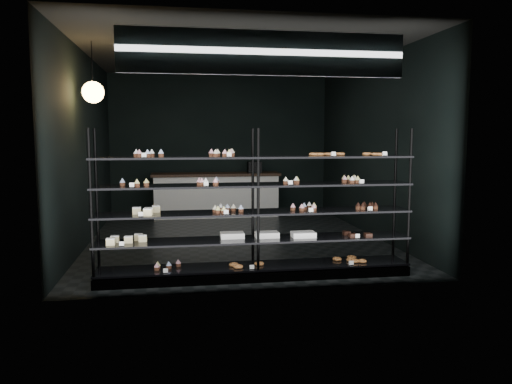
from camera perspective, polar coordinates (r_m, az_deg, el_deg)
room at (r=8.69m, az=-2.40°, el=5.03°), size 5.01×6.01×3.20m
display_shelf at (r=6.36m, az=-0.31°, el=-4.31°), size 4.00×0.50×1.91m
signage at (r=5.86m, az=1.00°, el=15.59°), size 3.30×0.05×0.50m
pendant_lamp at (r=7.81m, az=-18.13°, el=10.80°), size 0.31×0.31×0.89m
service_counter at (r=11.24m, az=-4.51°, el=-0.26°), size 2.85×0.65×1.23m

